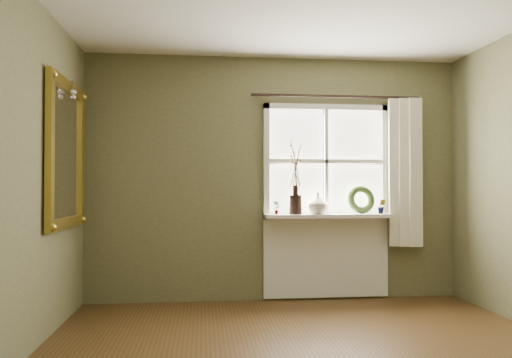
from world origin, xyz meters
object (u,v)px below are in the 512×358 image
object	(u,v)px
gilt_mirror	(66,154)
cream_vase	(318,203)
wreath	(361,203)
dark_jug	(296,204)

from	to	relation	value
gilt_mirror	cream_vase	bearing A→B (deg)	15.23
cream_vase	wreath	xyz separation A→B (m)	(0.48, 0.04, 0.00)
dark_jug	cream_vase	world-z (taller)	cream_vase
cream_vase	gilt_mirror	world-z (taller)	gilt_mirror
wreath	gilt_mirror	distance (m)	3.00
wreath	gilt_mirror	world-z (taller)	gilt_mirror
wreath	gilt_mirror	xyz separation A→B (m)	(-2.88, -0.69, 0.46)
gilt_mirror	dark_jug	bearing A→B (deg)	16.82
cream_vase	wreath	bearing A→B (deg)	4.72
wreath	cream_vase	bearing A→B (deg)	178.44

